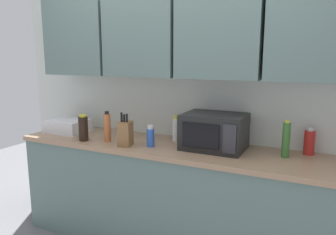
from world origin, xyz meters
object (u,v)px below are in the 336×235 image
at_px(microwave, 214,132).
at_px(bottle_soy_dark, 83,128).
at_px(knife_block, 125,133).
at_px(bottle_white_jar, 176,129).
at_px(bottle_blue_cleaner, 151,137).
at_px(bottle_spice_jar, 107,127).
at_px(bottle_red_sauce, 309,142).
at_px(bottle_green_oil, 286,140).
at_px(dish_rack, 68,126).

relative_size(microwave, bottle_soy_dark, 2.09).
xyz_separation_m(knife_block, bottle_white_jar, (0.30, 0.34, -0.00)).
bearing_deg(bottle_blue_cleaner, bottle_spice_jar, -177.85).
bearing_deg(microwave, bottle_spice_jar, -168.78).
distance_m(knife_block, bottle_red_sauce, 1.42).
height_order(bottle_red_sauce, bottle_green_oil, bottle_green_oil).
height_order(microwave, bottle_green_oil, microwave).
bearing_deg(dish_rack, microwave, 2.17).
bearing_deg(bottle_white_jar, bottle_spice_jar, -151.49).
height_order(bottle_red_sauce, bottle_white_jar, bottle_white_jar).
xyz_separation_m(dish_rack, bottle_red_sauce, (2.14, 0.22, 0.03)).
height_order(microwave, bottle_white_jar, microwave).
bearing_deg(bottle_green_oil, microwave, -178.71).
distance_m(knife_block, bottle_white_jar, 0.45).
bearing_deg(bottle_soy_dark, bottle_blue_cleaner, 8.14).
height_order(microwave, bottle_red_sauce, microwave).
bearing_deg(bottle_red_sauce, bottle_green_oil, -134.47).
bearing_deg(bottle_soy_dark, bottle_red_sauce, 13.09).
distance_m(bottle_white_jar, bottle_soy_dark, 0.80).
distance_m(microwave, bottle_white_jar, 0.39).
bearing_deg(dish_rack, bottle_blue_cleaner, -6.30).
xyz_separation_m(knife_block, bottle_soy_dark, (-0.42, -0.02, 0.01)).
distance_m(bottle_green_oil, bottle_white_jar, 0.92).
relative_size(dish_rack, bottle_white_jar, 1.73).
bearing_deg(bottle_red_sauce, bottle_soy_dark, -166.91).
relative_size(bottle_red_sauce, bottle_white_jar, 0.93).
xyz_separation_m(bottle_red_sauce, bottle_soy_dark, (-1.78, -0.41, 0.02)).
bearing_deg(dish_rack, knife_block, -12.77).
relative_size(dish_rack, bottle_blue_cleaner, 2.16).
bearing_deg(knife_block, bottle_soy_dark, -177.27).
relative_size(microwave, bottle_red_sauce, 2.36).
height_order(dish_rack, bottle_white_jar, bottle_white_jar).
distance_m(knife_block, bottle_spice_jar, 0.22).
bearing_deg(bottle_blue_cleaner, bottle_green_oil, 9.73).
height_order(knife_block, bottle_red_sauce, knife_block).
height_order(dish_rack, bottle_spice_jar, bottle_spice_jar).
distance_m(bottle_red_sauce, bottle_green_oil, 0.22).
bearing_deg(bottle_blue_cleaner, bottle_red_sauce, 15.63).
xyz_separation_m(bottle_spice_jar, bottle_soy_dark, (-0.20, -0.07, -0.01)).
relative_size(microwave, bottle_white_jar, 2.19).
xyz_separation_m(microwave, dish_rack, (-1.46, -0.06, -0.08)).
height_order(bottle_white_jar, bottle_soy_dark, bottle_soy_dark).
bearing_deg(bottle_white_jar, bottle_blue_cleaner, -111.61).
height_order(dish_rack, bottle_soy_dark, bottle_soy_dark).
bearing_deg(bottle_green_oil, bottle_soy_dark, -170.87).
relative_size(microwave, bottle_blue_cleaner, 2.73).
bearing_deg(bottle_spice_jar, bottle_soy_dark, -160.12).
height_order(bottle_green_oil, bottle_soy_dark, bottle_green_oil).
bearing_deg(bottle_soy_dark, microwave, 12.85).
distance_m(dish_rack, bottle_spice_jar, 0.57).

